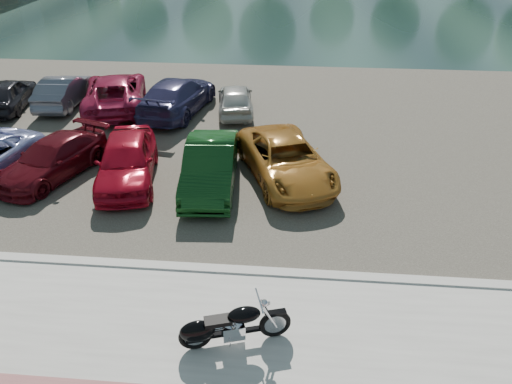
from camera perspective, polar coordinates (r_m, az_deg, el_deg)
ground at (r=11.16m, az=-6.02°, el=-15.62°), size 200.00×200.00×0.00m
promenade at (r=10.47m, az=-7.07°, el=-19.33°), size 60.00×6.00×0.10m
kerb at (r=12.56m, az=-4.39°, el=-8.88°), size 60.00×0.30×0.14m
parking_lot at (r=20.30m, az=-0.44°, el=7.20°), size 60.00×18.00×0.04m
river at (r=48.28m, az=3.06°, el=20.77°), size 120.00×40.00×0.00m
motorcycle at (r=10.44m, az=-3.58°, el=-15.14°), size 2.27×1.00×1.05m
car_3 at (r=17.76m, az=-22.21°, el=3.55°), size 3.06×4.58×1.23m
car_4 at (r=16.60m, az=-14.58°, el=3.56°), size 2.62×4.65×1.49m
car_5 at (r=15.79m, az=-5.26°, el=2.97°), size 1.86×4.53×1.46m
car_6 at (r=16.26m, az=3.47°, el=3.72°), size 3.88×5.41×1.37m
car_8 at (r=24.69m, az=-26.49°, el=10.00°), size 2.17×4.11×1.33m
car_9 at (r=24.18m, az=-21.12°, el=10.76°), size 1.59×4.07×1.32m
car_10 at (r=22.99m, az=-15.81°, el=10.95°), size 3.88×5.90×1.51m
car_11 at (r=21.98m, az=-9.02°, el=10.82°), size 2.93×5.43×1.49m
car_12 at (r=21.75m, az=-2.36°, el=10.60°), size 1.98×3.82×1.24m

